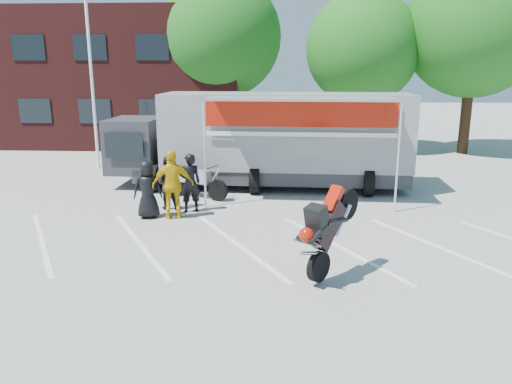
# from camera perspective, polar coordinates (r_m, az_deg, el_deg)

# --- Properties ---
(ground) EXTENTS (100.00, 100.00, 0.00)m
(ground) POSITION_cam_1_polar(r_m,az_deg,el_deg) (11.05, -3.57, -7.83)
(ground) COLOR #9D9D98
(ground) RESTS_ON ground
(parking_bay_lines) EXTENTS (18.09, 13.33, 0.01)m
(parking_bay_lines) POSITION_cam_1_polar(r_m,az_deg,el_deg) (11.98, -3.01, -6.02)
(parking_bay_lines) COLOR white
(parking_bay_lines) RESTS_ON ground
(office_building) EXTENTS (18.00, 8.00, 7.00)m
(office_building) POSITION_cam_1_polar(r_m,az_deg,el_deg) (30.34, -19.04, 12.23)
(office_building) COLOR #441716
(office_building) RESTS_ON ground
(flagpole) EXTENTS (1.61, 0.12, 8.00)m
(flagpole) POSITION_cam_1_polar(r_m,az_deg,el_deg) (21.54, -17.90, 15.97)
(flagpole) COLOR white
(flagpole) RESTS_ON ground
(tree_left) EXTENTS (6.12, 6.12, 8.64)m
(tree_left) POSITION_cam_1_polar(r_m,az_deg,el_deg) (26.41, -4.08, 17.25)
(tree_left) COLOR #382314
(tree_left) RESTS_ON ground
(tree_mid) EXTENTS (5.44, 5.44, 7.68)m
(tree_mid) POSITION_cam_1_polar(r_m,az_deg,el_deg) (25.46, 12.10, 15.70)
(tree_mid) COLOR #382314
(tree_mid) RESTS_ON ground
(tree_right) EXTENTS (6.46, 6.46, 9.12)m
(tree_right) POSITION_cam_1_polar(r_m,az_deg,el_deg) (26.24, 23.73, 16.85)
(tree_right) COLOR #382314
(tree_right) RESTS_ON ground
(transporter_truck) EXTENTS (10.38, 5.28, 3.25)m
(transporter_truck) POSITION_cam_1_polar(r_m,az_deg,el_deg) (17.61, 1.69, 0.59)
(transporter_truck) COLOR gray
(transporter_truck) RESTS_ON ground
(parked_motorcycle) EXTENTS (2.40, 1.58, 1.19)m
(parked_motorcycle) POSITION_cam_1_polar(r_m,az_deg,el_deg) (16.25, -6.76, -0.67)
(parked_motorcycle) COLOR silver
(parked_motorcycle) RESTS_ON ground
(stunt_bike_rider) EXTENTS (1.69, 1.85, 2.02)m
(stunt_bike_rider) POSITION_cam_1_polar(r_m,az_deg,el_deg) (10.51, 9.25, -9.21)
(stunt_bike_rider) COLOR black
(stunt_bike_rider) RESTS_ON ground
(spectator_leather_a) EXTENTS (0.92, 0.73, 1.64)m
(spectator_leather_a) POSITION_cam_1_polar(r_m,az_deg,el_deg) (14.17, -12.28, 0.31)
(spectator_leather_a) COLOR black
(spectator_leather_a) RESTS_ON ground
(spectator_leather_b) EXTENTS (0.74, 0.62, 1.72)m
(spectator_leather_b) POSITION_cam_1_polar(r_m,az_deg,el_deg) (14.55, -7.56, 1.04)
(spectator_leather_b) COLOR black
(spectator_leather_b) RESTS_ON ground
(spectator_leather_c) EXTENTS (0.84, 0.69, 1.59)m
(spectator_leather_c) POSITION_cam_1_polar(r_m,az_deg,el_deg) (14.97, -9.99, 1.07)
(spectator_leather_c) COLOR black
(spectator_leather_c) RESTS_ON ground
(spectator_hivis) EXTENTS (1.21, 0.74, 1.93)m
(spectator_hivis) POSITION_cam_1_polar(r_m,az_deg,el_deg) (13.95, -9.47, 0.83)
(spectator_hivis) COLOR gold
(spectator_hivis) RESTS_ON ground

